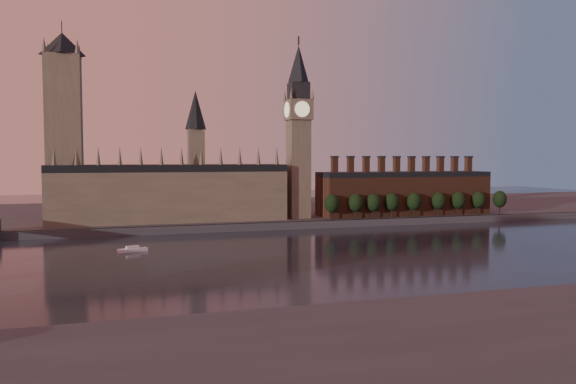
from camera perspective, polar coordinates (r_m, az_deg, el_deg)
name	(u,v)px	position (r m, az deg, el deg)	size (l,w,h in m)	color
ground	(358,256)	(230.75, 7.14, -6.47)	(900.00, 900.00, 0.00)	black
north_bank	(256,211)	(398.39, -3.32, -1.96)	(900.00, 182.00, 4.00)	#45454A
palace_of_westminster	(171,190)	(324.24, -11.82, 0.20)	(130.00, 30.30, 74.00)	#796C56
victoria_tower	(64,122)	(324.34, -21.80, 6.65)	(24.00, 24.00, 108.00)	#796C56
big_ben	(299,129)	(334.17, 1.07, 6.41)	(15.00, 15.00, 107.00)	#796C56
chimney_block	(404,193)	(362.10, 11.67, -0.06)	(110.00, 25.00, 37.00)	brown
embankment_tree_0	(332,203)	(324.88, 4.46, -1.17)	(8.60, 8.60, 14.88)	black
embankment_tree_1	(356,203)	(330.99, 6.90, -1.10)	(8.60, 8.60, 14.88)	black
embankment_tree_2	(373,202)	(335.41, 8.68, -1.05)	(8.60, 8.60, 14.88)	black
embankment_tree_3	(392,202)	(341.63, 10.51, -0.99)	(8.60, 8.60, 14.88)	black
embankment_tree_4	(414,201)	(347.50, 12.68, -0.94)	(8.60, 8.60, 14.88)	black
embankment_tree_5	(439,201)	(357.13, 15.05, -0.86)	(8.60, 8.60, 14.88)	black
embankment_tree_6	(458,200)	(364.72, 16.91, -0.80)	(8.60, 8.60, 14.88)	black
embankment_tree_7	(478,200)	(373.81, 18.78, -0.73)	(8.60, 8.60, 14.88)	black
embankment_tree_8	(500,199)	(381.84, 20.71, -0.69)	(8.60, 8.60, 14.88)	black
river_boat	(133,249)	(248.11, -15.51, -5.65)	(12.80, 6.49, 2.46)	silver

